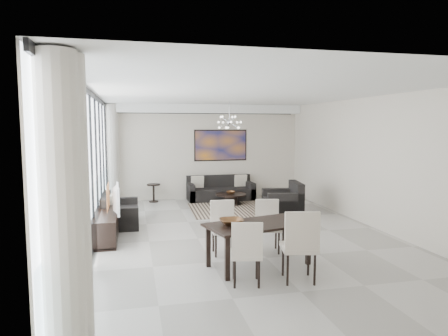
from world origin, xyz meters
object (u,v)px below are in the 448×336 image
object	(u,v)px
coffee_table	(231,198)
television	(113,199)
tv_console	(105,226)
dining_table	(259,228)
sofa_main	(220,192)

from	to	relation	value
coffee_table	television	bearing A→B (deg)	-137.56
coffee_table	television	xyz separation A→B (m)	(-3.14, -2.87, 0.63)
tv_console	television	world-z (taller)	television
tv_console	dining_table	world-z (taller)	dining_table
sofa_main	dining_table	xyz separation A→B (m)	(-0.65, -5.82, 0.36)
coffee_table	tv_console	world-z (taller)	tv_console
coffee_table	dining_table	bearing A→B (deg)	-98.85
tv_console	television	xyz separation A→B (m)	(0.16, 0.03, 0.54)
dining_table	coffee_table	bearing A→B (deg)	81.15
television	dining_table	distance (m)	3.20
coffee_table	dining_table	distance (m)	5.10
coffee_table	sofa_main	bearing A→B (deg)	99.69
sofa_main	television	world-z (taller)	television
coffee_table	sofa_main	distance (m)	0.81
coffee_table	tv_console	bearing A→B (deg)	-138.70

